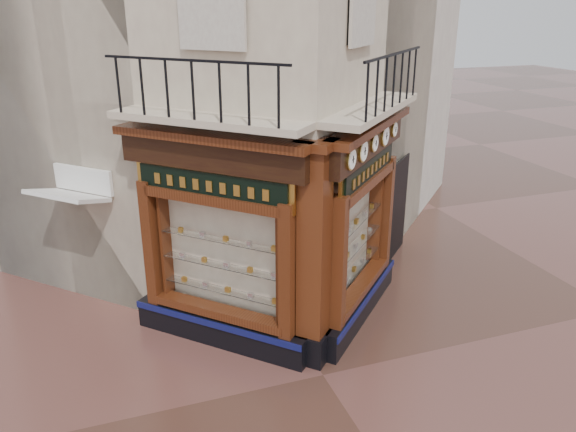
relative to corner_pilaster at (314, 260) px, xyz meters
name	(u,v)px	position (x,y,z in m)	size (l,w,h in m)	color
ground	(323,375)	(0.00, -0.50, -1.95)	(80.00, 80.00, 0.00)	#452920
main_building	(225,0)	(0.00, 5.66, 4.05)	(8.00, 8.00, 12.00)	beige
neighbour_left	(110,21)	(-2.47, 8.13, 3.55)	(8.00, 8.00, 11.00)	beige
neighbour_right	(291,19)	(2.47, 8.13, 3.55)	(8.00, 8.00, 11.00)	beige
shopfront_left	(217,245)	(-1.41, 1.07, 0.03)	(2.86, 2.86, 3.98)	black
shopfront_right	(362,225)	(1.41, 1.07, 0.03)	(2.86, 2.86, 3.98)	black
corner_pilaster	(314,260)	(0.00, 0.00, 0.00)	(0.85, 0.85, 3.98)	black
balcony	(294,113)	(0.00, 0.99, 2.27)	(5.94, 2.97, 1.03)	beige
clock_a	(351,159)	(0.61, 0.01, 1.67)	(0.30, 0.30, 0.37)	gold
clock_b	(363,151)	(1.03, 0.42, 1.67)	(0.32, 0.32, 0.40)	gold
clock_c	(374,143)	(1.47, 0.86, 1.67)	(0.27, 0.27, 0.33)	gold
clock_d	(385,136)	(1.93, 1.33, 1.67)	(0.32, 0.32, 0.41)	gold
clock_e	(394,129)	(2.38, 1.77, 1.67)	(0.26, 0.26, 0.31)	gold
awning	(84,310)	(-3.83, 3.13, -1.95)	(1.44, 0.86, 0.08)	white
signboard_left	(211,185)	(-1.46, 1.01, 1.15)	(2.22, 2.22, 0.60)	gold
signboard_right	(369,169)	(1.46, 1.01, 1.15)	(2.07, 2.07, 0.55)	gold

